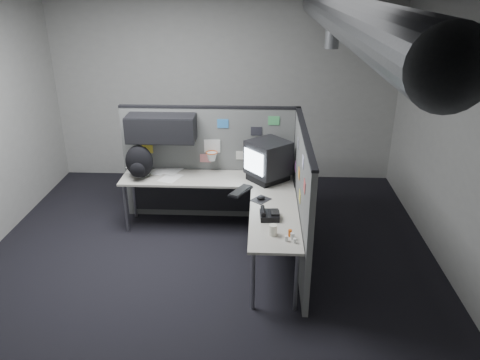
{
  "coord_description": "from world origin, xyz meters",
  "views": [
    {
      "loc": [
        0.61,
        -4.76,
        3.2
      ],
      "look_at": [
        0.37,
        0.35,
        0.98
      ],
      "focal_mm": 35.0,
      "sensor_mm": 36.0,
      "label": 1
    }
  ],
  "objects_px": {
    "phone": "(269,215)",
    "monitor": "(268,160)",
    "keyboard": "(240,191)",
    "desk": "(224,195)",
    "backpack": "(139,162)"
  },
  "relations": [
    {
      "from": "keyboard",
      "to": "monitor",
      "type": "bearing_deg",
      "value": 32.33
    },
    {
      "from": "phone",
      "to": "monitor",
      "type": "bearing_deg",
      "value": 97.0
    },
    {
      "from": "phone",
      "to": "backpack",
      "type": "xyz_separation_m",
      "value": [
        -1.71,
        1.07,
        0.18
      ]
    },
    {
      "from": "backpack",
      "to": "monitor",
      "type": "bearing_deg",
      "value": 16.46
    },
    {
      "from": "desk",
      "to": "keyboard",
      "type": "height_order",
      "value": "keyboard"
    },
    {
      "from": "phone",
      "to": "backpack",
      "type": "relative_size",
      "value": 0.54
    },
    {
      "from": "monitor",
      "to": "backpack",
      "type": "xyz_separation_m",
      "value": [
        -1.71,
        -0.01,
        -0.06
      ]
    },
    {
      "from": "phone",
      "to": "backpack",
      "type": "distance_m",
      "value": 2.03
    },
    {
      "from": "phone",
      "to": "desk",
      "type": "bearing_deg",
      "value": 131.37
    },
    {
      "from": "desk",
      "to": "backpack",
      "type": "bearing_deg",
      "value": 168.16
    },
    {
      "from": "monitor",
      "to": "keyboard",
      "type": "height_order",
      "value": "monitor"
    },
    {
      "from": "keyboard",
      "to": "phone",
      "type": "xyz_separation_m",
      "value": [
        0.35,
        -0.66,
        0.02
      ]
    },
    {
      "from": "monitor",
      "to": "phone",
      "type": "height_order",
      "value": "monitor"
    },
    {
      "from": "monitor",
      "to": "backpack",
      "type": "bearing_deg",
      "value": -175.1
    },
    {
      "from": "keyboard",
      "to": "phone",
      "type": "relative_size",
      "value": 1.73
    }
  ]
}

